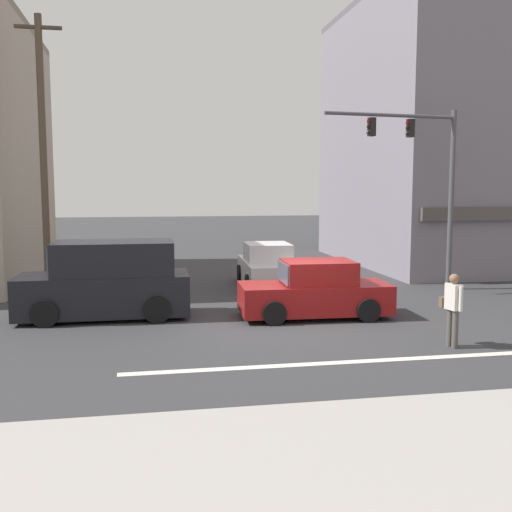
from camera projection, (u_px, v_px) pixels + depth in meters
name	position (u px, v px, depth m)	size (l,w,h in m)	color
ground_plane	(299.00, 324.00, 15.69)	(120.00, 120.00, 0.00)	#333335
lane_marking_stripe	(342.00, 362.00, 12.27)	(9.00, 0.24, 0.01)	silver
sidewalk_curb	(472.00, 472.00, 7.38)	(40.00, 5.00, 0.16)	#9E9993
building_right_corner	(486.00, 135.00, 28.44)	(12.86, 12.08, 12.09)	slate
street_tree	(429.00, 184.00, 24.07)	(2.83, 2.83, 5.17)	#4C3823
utility_pole_near_left	(43.00, 155.00, 18.76)	(1.40, 0.22, 8.86)	brown
traffic_light_mast	(427.00, 170.00, 20.38)	(4.87, 0.67, 6.20)	#47474C
sedan_waiting_far	(315.00, 292.00, 16.52)	(4.16, 2.00, 1.58)	maroon
sedan_crossing_leftbound	(267.00, 267.00, 21.67)	(2.02, 4.17, 1.58)	silver
van_parked_curbside	(107.00, 282.00, 16.42)	(4.62, 2.07, 2.11)	black
pedestrian_mid_crossing	(453.00, 305.00, 13.37)	(0.31, 0.69, 1.67)	#4C4742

